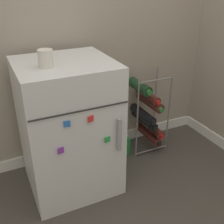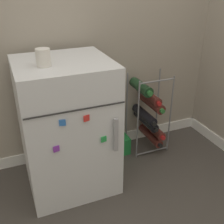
{
  "view_description": "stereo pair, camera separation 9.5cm",
  "coord_description": "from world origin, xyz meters",
  "px_view_note": "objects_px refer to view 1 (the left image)",
  "views": [
    {
      "loc": [
        -0.75,
        -1.28,
        1.36
      ],
      "look_at": [
        0.04,
        0.36,
        0.44
      ],
      "focal_mm": 45.0,
      "sensor_mm": 36.0,
      "label": 1
    },
    {
      "loc": [
        -0.66,
        -1.32,
        1.36
      ],
      "look_at": [
        0.04,
        0.36,
        0.44
      ],
      "focal_mm": 45.0,
      "sensor_mm": 36.0,
      "label": 2
    }
  ],
  "objects_px": {
    "soda_box": "(113,145)",
    "wine_rack": "(147,112)",
    "mini_fridge": "(69,128)",
    "fridge_top_cup": "(46,59)"
  },
  "relations": [
    {
      "from": "soda_box",
      "to": "wine_rack",
      "type": "bearing_deg",
      "value": -7.89
    },
    {
      "from": "mini_fridge",
      "to": "fridge_top_cup",
      "type": "height_order",
      "value": "fridge_top_cup"
    },
    {
      "from": "fridge_top_cup",
      "to": "wine_rack",
      "type": "bearing_deg",
      "value": 15.84
    },
    {
      "from": "mini_fridge",
      "to": "soda_box",
      "type": "relative_size",
      "value": 3.9
    },
    {
      "from": "mini_fridge",
      "to": "fridge_top_cup",
      "type": "xyz_separation_m",
      "value": [
        -0.12,
        -0.07,
        0.49
      ]
    },
    {
      "from": "soda_box",
      "to": "fridge_top_cup",
      "type": "xyz_separation_m",
      "value": [
        -0.54,
        -0.27,
        0.87
      ]
    },
    {
      "from": "wine_rack",
      "to": "soda_box",
      "type": "bearing_deg",
      "value": 172.11
    },
    {
      "from": "soda_box",
      "to": "mini_fridge",
      "type": "bearing_deg",
      "value": -154.09
    },
    {
      "from": "mini_fridge",
      "to": "fridge_top_cup",
      "type": "relative_size",
      "value": 9.04
    },
    {
      "from": "wine_rack",
      "to": "soda_box",
      "type": "relative_size",
      "value": 2.89
    }
  ]
}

